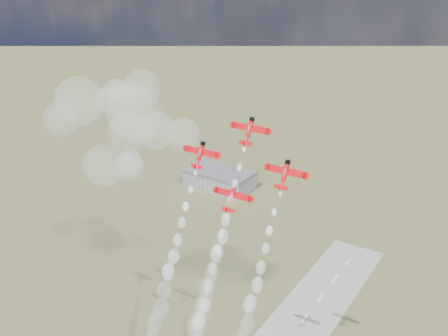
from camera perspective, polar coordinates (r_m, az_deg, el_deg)
hangar at (r=397.76m, az=-0.46°, el=-1.11°), size 50.00×28.00×13.00m
plane_lead at (r=159.22m, az=2.76°, el=4.10°), size 12.37×6.43×8.11m
plane_left at (r=165.86m, az=-2.61°, el=1.50°), size 12.37×6.43×8.11m
plane_right at (r=151.94m, az=6.64°, el=-0.65°), size 12.37×6.43×8.11m
plane_slot at (r=158.18m, az=0.86°, el=-3.17°), size 12.37×6.43×8.11m
smoke_trail_lead at (r=161.29m, az=-1.78°, el=-12.85°), size 5.44×28.58×51.34m
smoke_trail_left at (r=170.85m, az=-6.87°, el=-14.56°), size 5.48×28.56×51.30m
drifted_smoke_cloud at (r=221.81m, az=-11.47°, el=4.65°), size 64.40×34.23×57.18m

